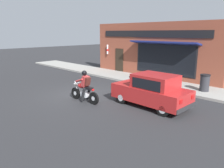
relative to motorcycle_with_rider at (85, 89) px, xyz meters
name	(u,v)px	position (x,y,z in m)	size (l,w,h in m)	color
ground_plane	(84,95)	(0.76, 1.07, -0.68)	(80.00, 80.00, 0.00)	#2B2B2D
sidewalk_curb	(112,74)	(5.99, 4.07, -0.61)	(2.60, 22.00, 0.14)	#9E9B93
storefront_building	(151,50)	(7.52, 1.30, 1.43)	(1.25, 11.14, 4.20)	brown
motorcycle_with_rider	(85,89)	(0.00, 0.00, 0.00)	(0.57, 2.02, 1.62)	black
car_hatchback	(152,91)	(1.83, -2.80, 0.09)	(1.67, 3.79, 1.57)	black
trash_bin	(205,83)	(5.87, -3.66, -0.04)	(0.56, 0.56, 0.98)	#2D2D33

